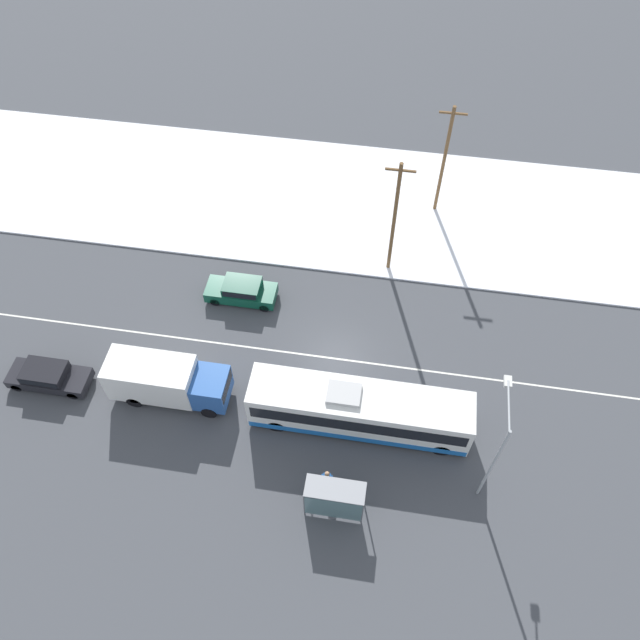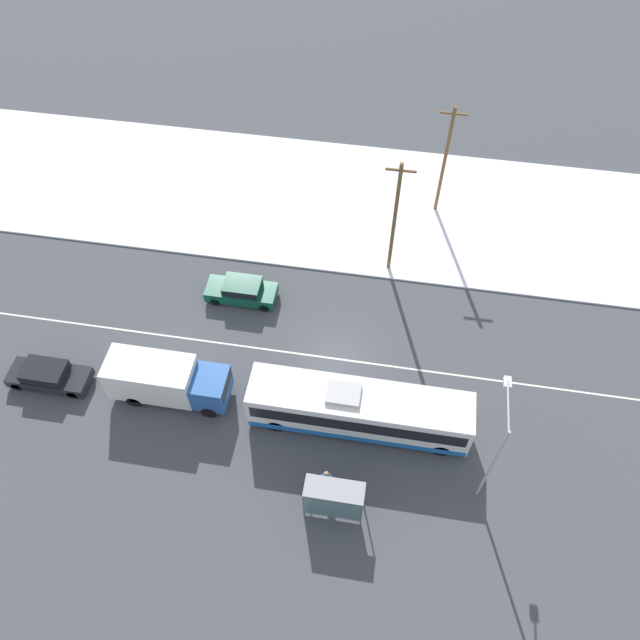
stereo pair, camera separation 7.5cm
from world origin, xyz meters
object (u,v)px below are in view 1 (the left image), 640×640
city_bus (359,409)px  utility_pole_roadside (394,218)px  streetlamp (497,444)px  bus_shelter (334,500)px  parked_car_near_truck (47,375)px  box_truck (166,380)px  pedestrian_at_stop (327,478)px  sedan_car (242,290)px  utility_pole_snowlot (444,160)px

city_bus → utility_pole_roadside: size_ratio=1.37×
streetlamp → utility_pole_roadside: bearing=113.1°
bus_shelter → city_bus: bearing=83.2°
parked_car_near_truck → bus_shelter: size_ratio=1.57×
box_truck → pedestrian_at_stop: box_truck is taller
bus_shelter → sedan_car: bearing=121.1°
parked_car_near_truck → utility_pole_roadside: bearing=32.9°
city_bus → box_truck: size_ratio=1.77×
box_truck → parked_car_near_truck: bearing=-177.4°
bus_shelter → streetlamp: size_ratio=0.42×
city_bus → pedestrian_at_stop: (-1.19, -3.95, -0.52)m
sedan_car → utility_pole_snowlot: size_ratio=0.52×
bus_shelter → utility_pole_roadside: 17.56m
utility_pole_snowlot → bus_shelter: bearing=-99.8°
box_truck → bus_shelter: bearing=-27.5°
pedestrian_at_stop → bus_shelter: 1.61m
box_truck → bus_shelter: box_truck is taller
sedan_car → utility_pole_snowlot: utility_pole_snowlot is taller
pedestrian_at_stop → streetlamp: size_ratio=0.23×
pedestrian_at_stop → utility_pole_snowlot: utility_pole_snowlot is taller
sedan_car → utility_pole_snowlot: bearing=-139.1°
city_bus → parked_car_near_truck: bearing=-179.3°
box_truck → utility_pole_snowlot: 23.34m
city_bus → utility_pole_roadside: bearing=87.2°
sedan_car → parked_car_near_truck: sedan_car is taller
sedan_car → bus_shelter: bus_shelter is taller
utility_pole_roadside → utility_pole_snowlot: 6.86m
city_bus → box_truck: city_bus is taller
streetlamp → utility_pole_snowlot: (-3.29, 20.66, -0.05)m
city_bus → streetlamp: bearing=-20.1°
parked_car_near_truck → pedestrian_at_stop: 17.47m
box_truck → sedan_car: (2.49, 7.70, -0.78)m
box_truck → city_bus: bearing=-0.6°
city_bus → utility_pole_snowlot: bearing=79.3°
sedan_car → pedestrian_at_stop: pedestrian_at_stop is taller
pedestrian_at_stop → sedan_car: bearing=122.0°
pedestrian_at_stop → city_bus: bearing=73.2°
bus_shelter → utility_pole_snowlot: bearing=80.2°
streetlamp → pedestrian_at_stop: bearing=-169.3°
box_truck → sedan_car: 8.13m
box_truck → streetlamp: streetlamp is taller
city_bus → utility_pole_snowlot: size_ratio=1.40×
sedan_car → bus_shelter: bearing=121.1°
parked_car_near_truck → utility_pole_roadside: 22.76m
bus_shelter → pedestrian_at_stop: bearing=112.3°
sedan_car → utility_pole_roadside: (9.14, 4.14, 3.80)m
city_bus → pedestrian_at_stop: bearing=-106.8°
pedestrian_at_stop → utility_pole_roadside: 16.41m
sedan_car → city_bus: bearing=137.6°
sedan_car → utility_pole_roadside: bearing=-155.6°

